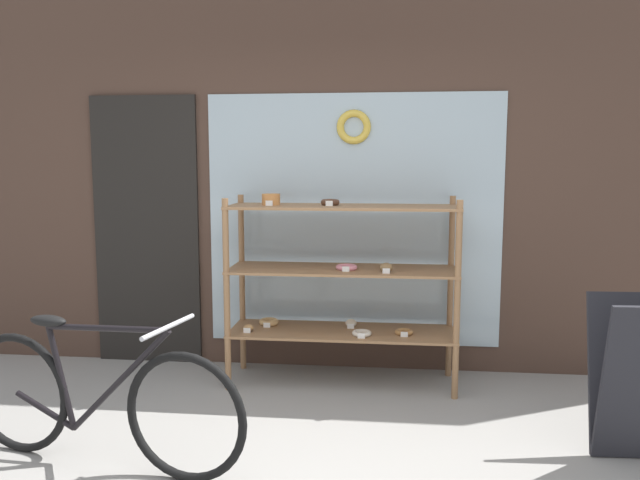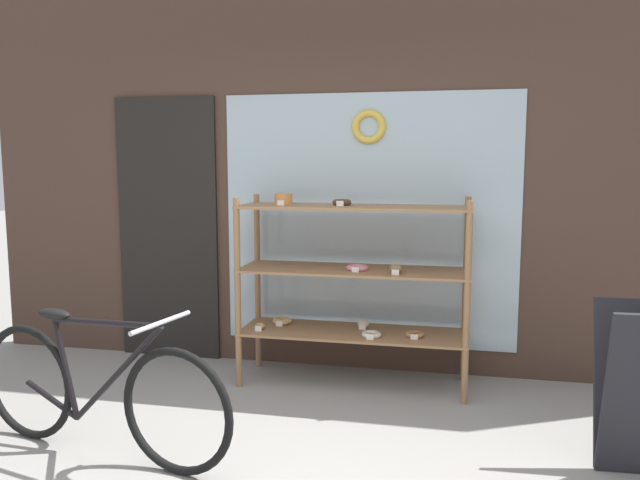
# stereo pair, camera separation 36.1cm
# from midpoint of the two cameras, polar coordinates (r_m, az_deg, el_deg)

# --- Properties ---
(storefront_facade) EXTENTS (5.88, 0.13, 3.07)m
(storefront_facade) POSITION_cam_midpoint_polar(r_m,az_deg,el_deg) (4.77, -1.95, 6.08)
(storefront_facade) COLOR #473328
(storefront_facade) RESTS_ON ground_plane
(display_case) EXTENTS (1.61, 0.50, 1.37)m
(display_case) POSITION_cam_midpoint_polar(r_m,az_deg,el_deg) (4.43, -0.48, -3.12)
(display_case) COLOR #8E6642
(display_case) RESTS_ON ground_plane
(bicycle) EXTENTS (1.69, 0.52, 0.80)m
(bicycle) POSITION_cam_midpoint_polar(r_m,az_deg,el_deg) (3.62, -22.61, -13.38)
(bicycle) COLOR black
(bicycle) RESTS_ON ground_plane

